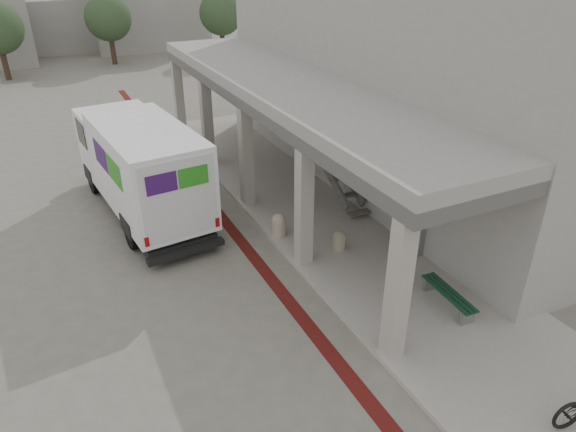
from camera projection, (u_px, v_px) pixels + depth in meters
ground at (238, 293)px, 12.87m from camera, size 120.00×120.00×0.00m
bike_lane_stripe at (245, 247)px, 14.84m from camera, size 0.35×40.00×0.01m
sidewalk at (371, 254)px, 14.40m from camera, size 4.40×28.00×0.12m
transit_building at (373, 88)px, 17.50m from camera, size 7.60×17.00×7.00m
distant_backdrop at (31, 19)px, 38.97m from camera, size 28.00×10.00×6.50m
tree_mid at (108, 18)px, 35.96m from camera, size 3.20×3.20×4.80m
tree_right at (221, 13)px, 38.27m from camera, size 3.20×3.20×4.80m
fedex_truck at (140, 165)px, 15.99m from camera, size 2.99×7.48×3.11m
bench at (448, 296)px, 12.11m from camera, size 0.48×1.71×0.40m
bollard_near at (339, 240)px, 14.41m from camera, size 0.37×0.37×0.56m
bollard_far at (279, 224)px, 15.11m from camera, size 0.45×0.45×0.67m
utility_cabinet at (412, 236)px, 14.16m from camera, size 0.48×0.62×1.01m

